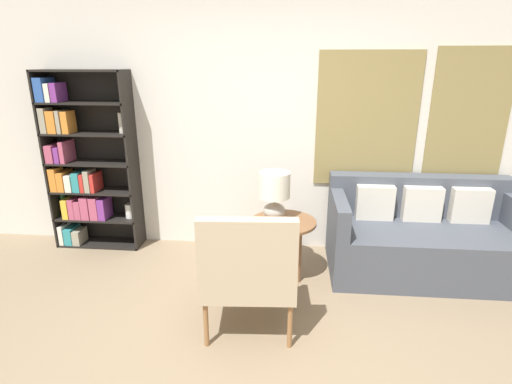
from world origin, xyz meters
name	(u,v)px	position (x,y,z in m)	size (l,w,h in m)	color
ground_plane	(239,377)	(0.00, 0.00, 0.00)	(14.00, 14.00, 0.00)	#847056
wall_back	(269,123)	(0.06, 2.03, 1.35)	(6.40, 0.08, 2.70)	silver
bookshelf	(83,167)	(-1.90, 1.85, 0.89)	(0.92, 0.30, 1.88)	black
armchair	(248,268)	(0.02, 0.45, 0.55)	(0.72, 0.69, 0.98)	olive
couch	(422,238)	(1.58, 1.57, 0.34)	(1.76, 0.88, 0.89)	#474C56
side_table	(283,226)	(0.25, 1.32, 0.52)	(0.60, 0.60, 0.57)	brown
table_lamp	(274,192)	(0.16, 1.36, 0.83)	(0.28, 0.28, 0.45)	#A59E93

